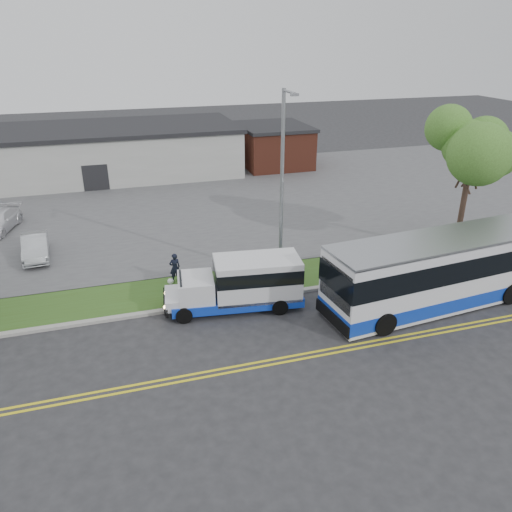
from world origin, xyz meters
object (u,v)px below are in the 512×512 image
object	(u,v)px
transit_bus	(447,270)
tree_east	(473,148)
pedestrian	(175,268)
streetlight_near	(282,183)
parked_car_a	(35,247)
shuttle_bus	(244,282)

from	to	relation	value
transit_bus	tree_east	bearing A→B (deg)	42.46
pedestrian	streetlight_near	bearing A→B (deg)	159.16
tree_east	transit_bus	world-z (taller)	tree_east
streetlight_near	pedestrian	size ratio (longest dim) A/B	6.07
tree_east	pedestrian	bearing A→B (deg)	176.82
parked_car_a	streetlight_near	bearing A→B (deg)	-32.30
tree_east	shuttle_bus	xyz separation A→B (m)	(-13.60, -2.48, -4.90)
shuttle_bus	transit_bus	world-z (taller)	transit_bus
tree_east	parked_car_a	xyz separation A→B (m)	(-23.48, 6.27, -5.46)
pedestrian	parked_car_a	world-z (taller)	pedestrian
streetlight_near	pedestrian	bearing A→B (deg)	167.51
tree_east	transit_bus	size ratio (longest dim) A/B	0.67
transit_bus	parked_car_a	world-z (taller)	transit_bus
streetlight_near	transit_bus	size ratio (longest dim) A/B	0.77
transit_bus	streetlight_near	bearing A→B (deg)	140.40
transit_bus	parked_car_a	bearing A→B (deg)	144.59
streetlight_near	transit_bus	world-z (taller)	streetlight_near
streetlight_near	pedestrian	xyz separation A→B (m)	(-5.32, 1.18, -4.35)
transit_bus	shuttle_bus	bearing A→B (deg)	160.55
tree_east	parked_car_a	world-z (taller)	tree_east
shuttle_bus	parked_car_a	world-z (taller)	shuttle_bus
tree_east	pedestrian	distance (m)	17.19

